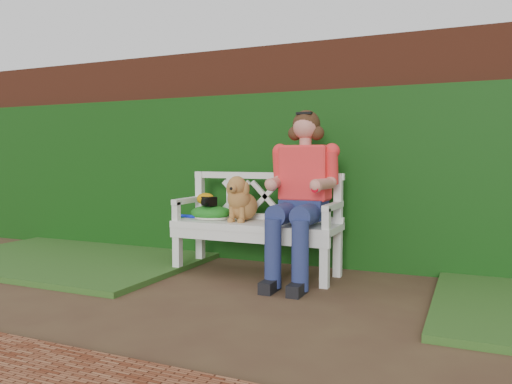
% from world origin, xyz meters
% --- Properties ---
extents(ground, '(60.00, 60.00, 0.00)m').
position_xyz_m(ground, '(0.00, 0.00, 0.00)').
color(ground, '#432A1E').
extents(brick_wall, '(10.00, 0.30, 2.20)m').
position_xyz_m(brick_wall, '(0.00, 1.90, 1.10)').
color(brick_wall, maroon).
rests_on(brick_wall, ground).
extents(ivy_hedge, '(10.00, 0.18, 1.70)m').
position_xyz_m(ivy_hedge, '(0.00, 1.68, 0.85)').
color(ivy_hedge, '#10370C').
rests_on(ivy_hedge, ground).
extents(grass_left, '(2.60, 2.00, 0.05)m').
position_xyz_m(grass_left, '(-2.40, 0.90, 0.03)').
color(grass_left, '#204017').
rests_on(grass_left, ground).
extents(garden_bench, '(1.59, 0.62, 0.48)m').
position_xyz_m(garden_bench, '(-0.44, 1.06, 0.24)').
color(garden_bench, white).
rests_on(garden_bench, ground).
extents(seated_woman, '(0.69, 0.88, 1.47)m').
position_xyz_m(seated_woman, '(0.01, 1.04, 0.74)').
color(seated_woman, red).
rests_on(seated_woman, ground).
extents(dog, '(0.36, 0.43, 0.42)m').
position_xyz_m(dog, '(-0.59, 1.07, 0.69)').
color(dog, '#BA6A3C').
rests_on(dog, garden_bench).
extents(tennis_racket, '(0.65, 0.31, 0.03)m').
position_xyz_m(tennis_racket, '(-0.94, 1.08, 0.50)').
color(tennis_racket, white).
rests_on(tennis_racket, garden_bench).
extents(green_bag, '(0.46, 0.40, 0.13)m').
position_xyz_m(green_bag, '(-0.92, 1.07, 0.55)').
color(green_bag, '#286A34').
rests_on(green_bag, garden_bench).
extents(camera_item, '(0.15, 0.14, 0.08)m').
position_xyz_m(camera_item, '(-0.91, 1.03, 0.65)').
color(camera_item, black).
rests_on(camera_item, green_bag).
extents(baseball_glove, '(0.21, 0.18, 0.11)m').
position_xyz_m(baseball_glove, '(-0.97, 1.07, 0.67)').
color(baseball_glove, '#C37F08').
rests_on(baseball_glove, green_bag).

